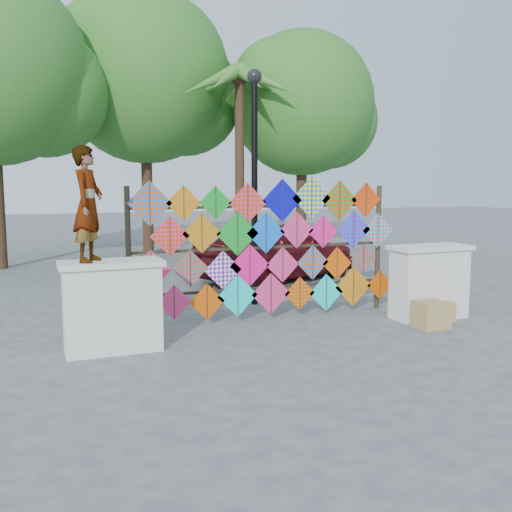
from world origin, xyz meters
name	(u,v)px	position (x,y,z in m)	size (l,w,h in m)	color
ground	(283,329)	(0.00, 0.00, 0.00)	(80.00, 80.00, 0.00)	gray
parapet_left	(112,305)	(-2.70, -0.20, 0.65)	(1.40, 0.65, 1.28)	white
parapet_right	(429,281)	(2.70, -0.20, 0.65)	(1.40, 0.65, 1.28)	white
kite_rack	(270,248)	(0.08, 0.73, 1.24)	(4.89, 0.24, 2.46)	#31281B
tree_mid	(148,78)	(0.11, 11.03, 5.77)	(6.30, 5.60, 8.61)	#47311E
tree_east	(304,105)	(5.09, 9.53, 4.99)	(5.40, 4.80, 7.42)	#47311E
palm_tree	(239,94)	(2.20, 8.00, 4.95)	(3.62, 3.62, 5.83)	#47311E
vendor_woman	(88,204)	(-2.98, -0.20, 2.06)	(0.57, 0.37, 1.56)	#99999E
sedan	(277,250)	(1.84, 4.43, 0.74)	(1.74, 4.32, 1.47)	#540E13
lamppost	(254,165)	(0.30, 2.00, 2.69)	(0.28, 0.28, 4.46)	black
cardboard_box_near	(431,315)	(2.29, -0.78, 0.22)	(0.49, 0.43, 0.43)	tan
cardboard_box_far	(439,311)	(2.71, -0.47, 0.17)	(0.41, 0.38, 0.34)	tan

